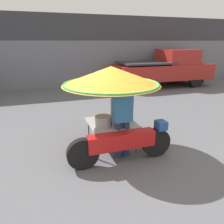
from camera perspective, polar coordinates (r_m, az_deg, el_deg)
ground_plane at (r=4.80m, az=0.77°, el=-11.25°), size 36.00×36.00×0.00m
shopfront_building at (r=12.76m, az=-12.67°, el=15.22°), size 28.00×2.06×3.66m
vendor_motorcycle_cart at (r=4.57m, az=0.08°, el=6.85°), size 2.18×2.08×1.86m
vendor_person at (r=4.42m, az=2.73°, el=-1.10°), size 0.38×0.22×1.61m
pickup_truck at (r=12.26m, az=13.68°, el=11.00°), size 5.21×1.93×1.93m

